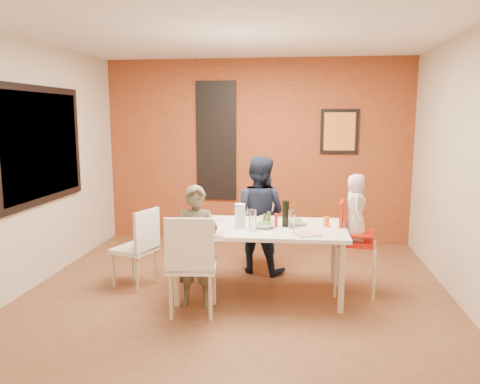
# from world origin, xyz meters

# --- Properties ---
(ground) EXTENTS (4.50, 4.50, 0.00)m
(ground) POSITION_xyz_m (0.00, 0.00, 0.00)
(ground) COLOR brown
(ground) RESTS_ON ground
(ceiling) EXTENTS (4.50, 4.50, 0.02)m
(ceiling) POSITION_xyz_m (0.00, 0.00, 2.70)
(ceiling) COLOR white
(ceiling) RESTS_ON wall_back
(wall_back) EXTENTS (4.50, 0.02, 2.70)m
(wall_back) POSITION_xyz_m (0.00, 2.25, 1.35)
(wall_back) COLOR beige
(wall_back) RESTS_ON ground
(wall_front) EXTENTS (4.50, 0.02, 2.70)m
(wall_front) POSITION_xyz_m (0.00, -2.25, 1.35)
(wall_front) COLOR beige
(wall_front) RESTS_ON ground
(wall_left) EXTENTS (0.02, 4.50, 2.70)m
(wall_left) POSITION_xyz_m (-2.25, 0.00, 1.35)
(wall_left) COLOR beige
(wall_left) RESTS_ON ground
(wall_right) EXTENTS (0.02, 4.50, 2.70)m
(wall_right) POSITION_xyz_m (2.25, 0.00, 1.35)
(wall_right) COLOR beige
(wall_right) RESTS_ON ground
(brick_accent_wall) EXTENTS (4.50, 0.02, 2.70)m
(brick_accent_wall) POSITION_xyz_m (0.00, 2.23, 1.35)
(brick_accent_wall) COLOR maroon
(brick_accent_wall) RESTS_ON ground
(picture_window_frame) EXTENTS (0.05, 1.70, 1.30)m
(picture_window_frame) POSITION_xyz_m (-2.22, 0.20, 1.55)
(picture_window_frame) COLOR black
(picture_window_frame) RESTS_ON wall_left
(picture_window_pane) EXTENTS (0.02, 1.55, 1.15)m
(picture_window_pane) POSITION_xyz_m (-2.21, 0.20, 1.55)
(picture_window_pane) COLOR black
(picture_window_pane) RESTS_ON wall_left
(glassblock_strip) EXTENTS (0.55, 0.03, 1.70)m
(glassblock_strip) POSITION_xyz_m (-0.60, 2.21, 1.50)
(glassblock_strip) COLOR #B5BCC5
(glassblock_strip) RESTS_ON wall_back
(glassblock_surround) EXTENTS (0.60, 0.03, 1.76)m
(glassblock_surround) POSITION_xyz_m (-0.60, 2.21, 1.50)
(glassblock_surround) COLOR black
(glassblock_surround) RESTS_ON wall_back
(art_print_frame) EXTENTS (0.54, 0.03, 0.64)m
(art_print_frame) POSITION_xyz_m (1.20, 2.21, 1.65)
(art_print_frame) COLOR black
(art_print_frame) RESTS_ON wall_back
(art_print_canvas) EXTENTS (0.44, 0.01, 0.54)m
(art_print_canvas) POSITION_xyz_m (1.20, 2.19, 1.65)
(art_print_canvas) COLOR orange
(art_print_canvas) RESTS_ON wall_back
(dining_table) EXTENTS (1.78, 1.01, 0.73)m
(dining_table) POSITION_xyz_m (0.25, 0.05, 0.67)
(dining_table) COLOR white
(dining_table) RESTS_ON ground
(chair_near) EXTENTS (0.49, 0.49, 0.97)m
(chair_near) POSITION_xyz_m (-0.34, -0.59, 0.54)
(chair_near) COLOR white
(chair_near) RESTS_ON ground
(chair_far) EXTENTS (0.46, 0.46, 0.90)m
(chair_far) POSITION_xyz_m (0.15, 1.02, 0.51)
(chair_far) COLOR silver
(chair_far) RESTS_ON ground
(chair_left) EXTENTS (0.52, 0.52, 0.87)m
(chair_left) POSITION_xyz_m (-1.08, 0.09, 0.49)
(chair_left) COLOR silver
(chair_left) RESTS_ON ground
(high_chair) EXTENTS (0.47, 0.47, 0.99)m
(high_chair) POSITION_xyz_m (1.20, 0.21, 0.59)
(high_chair) COLOR red
(high_chair) RESTS_ON ground
(child_near) EXTENTS (0.44, 0.29, 1.21)m
(child_near) POSITION_xyz_m (-0.35, -0.34, 0.60)
(child_near) COLOR brown
(child_near) RESTS_ON ground
(child_far) EXTENTS (0.81, 0.70, 1.41)m
(child_far) POSITION_xyz_m (0.16, 0.78, 0.70)
(child_far) COLOR #151C31
(child_far) RESTS_ON ground
(toddler) EXTENTS (0.24, 0.35, 0.70)m
(toddler) POSITION_xyz_m (1.23, 0.20, 0.93)
(toddler) COLOR beige
(toddler) RESTS_ON high_chair
(plate_near_left) EXTENTS (0.24, 0.24, 0.01)m
(plate_near_left) POSITION_xyz_m (-0.19, -0.35, 0.74)
(plate_near_left) COLOR white
(plate_near_left) RESTS_ON dining_table
(plate_far_mid) EXTENTS (0.25, 0.25, 0.01)m
(plate_far_mid) POSITION_xyz_m (0.29, 0.43, 0.74)
(plate_far_mid) COLOR white
(plate_far_mid) RESTS_ON dining_table
(plate_near_right) EXTENTS (0.30, 0.30, 0.01)m
(plate_near_right) POSITION_xyz_m (0.72, -0.23, 0.74)
(plate_near_right) COLOR white
(plate_near_right) RESTS_ON dining_table
(plate_far_left) EXTENTS (0.26, 0.26, 0.01)m
(plate_far_left) POSITION_xyz_m (-0.29, 0.30, 0.74)
(plate_far_left) COLOR white
(plate_far_left) RESTS_ON dining_table
(salad_bowl_a) EXTENTS (0.21, 0.21, 0.05)m
(salad_bowl_a) POSITION_xyz_m (0.29, -0.01, 0.76)
(salad_bowl_a) COLOR silver
(salad_bowl_a) RESTS_ON dining_table
(salad_bowl_b) EXTENTS (0.22, 0.22, 0.05)m
(salad_bowl_b) POSITION_xyz_m (0.62, 0.18, 0.76)
(salad_bowl_b) COLOR white
(salad_bowl_b) RESTS_ON dining_table
(wine_bottle) EXTENTS (0.07, 0.07, 0.27)m
(wine_bottle) POSITION_xyz_m (0.51, 0.07, 0.87)
(wine_bottle) COLOR black
(wine_bottle) RESTS_ON dining_table
(wine_glass_a) EXTENTS (0.08, 0.08, 0.22)m
(wine_glass_a) POSITION_xyz_m (0.18, -0.15, 0.84)
(wine_glass_a) COLOR silver
(wine_glass_a) RESTS_ON dining_table
(wine_glass_b) EXTENTS (0.07, 0.07, 0.19)m
(wine_glass_b) POSITION_xyz_m (0.57, 0.01, 0.83)
(wine_glass_b) COLOR white
(wine_glass_b) RESTS_ON dining_table
(paper_towel_roll) EXTENTS (0.11, 0.11, 0.25)m
(paper_towel_roll) POSITION_xyz_m (0.04, -0.03, 0.86)
(paper_towel_roll) COLOR silver
(paper_towel_roll) RESTS_ON dining_table
(condiment_red) EXTENTS (0.04, 0.04, 0.14)m
(condiment_red) POSITION_xyz_m (0.41, 0.05, 0.80)
(condiment_red) COLOR red
(condiment_red) RESTS_ON dining_table
(condiment_green) EXTENTS (0.04, 0.04, 0.15)m
(condiment_green) POSITION_xyz_m (0.33, 0.05, 0.81)
(condiment_green) COLOR #367727
(condiment_green) RESTS_ON dining_table
(condiment_brown) EXTENTS (0.03, 0.03, 0.13)m
(condiment_brown) POSITION_xyz_m (0.29, 0.05, 0.80)
(condiment_brown) COLOR brown
(condiment_brown) RESTS_ON dining_table
(sippy_cup) EXTENTS (0.06, 0.06, 0.10)m
(sippy_cup) POSITION_xyz_m (0.93, 0.13, 0.78)
(sippy_cup) COLOR #D55E17
(sippy_cup) RESTS_ON dining_table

